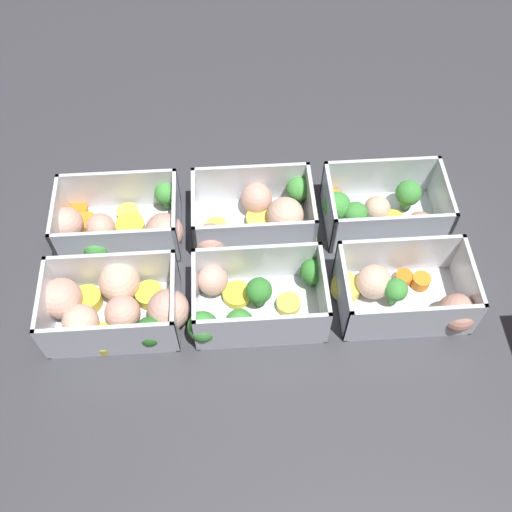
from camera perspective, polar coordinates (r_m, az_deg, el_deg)
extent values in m
plane|color=#38383D|center=(0.80, 0.00, -0.97)|extent=(4.00, 4.00, 0.00)
cube|color=silver|center=(0.86, 11.83, 3.46)|extent=(0.16, 0.10, 0.00)
cube|color=silver|center=(0.86, 11.62, 7.38)|extent=(0.16, 0.01, 0.07)
cube|color=silver|center=(0.80, 12.84, 2.09)|extent=(0.16, 0.00, 0.07)
cube|color=silver|center=(0.85, 17.27, 4.98)|extent=(0.01, 0.10, 0.07)
cube|color=silver|center=(0.82, 6.92, 4.63)|extent=(0.01, 0.10, 0.07)
sphere|color=beige|center=(0.84, 11.46, 4.46)|extent=(0.04, 0.04, 0.04)
cylinder|color=#519448|center=(0.83, 9.29, 3.23)|extent=(0.01, 0.01, 0.01)
sphere|color=#42933D|center=(0.82, 9.47, 4.03)|extent=(0.03, 0.03, 0.03)
cylinder|color=yellow|center=(0.84, 12.83, 3.17)|extent=(0.04, 0.04, 0.02)
cylinder|color=#519448|center=(0.87, 14.03, 4.93)|extent=(0.01, 0.01, 0.02)
sphere|color=#42933D|center=(0.85, 14.32, 5.85)|extent=(0.04, 0.04, 0.04)
cylinder|color=#519448|center=(0.84, 7.54, 3.91)|extent=(0.01, 0.01, 0.01)
sphere|color=#42933D|center=(0.82, 7.69, 4.78)|extent=(0.04, 0.04, 0.04)
sphere|color=tan|center=(0.84, 15.31, 2.87)|extent=(0.05, 0.05, 0.04)
cylinder|color=orange|center=(0.86, 7.34, 5.44)|extent=(0.03, 0.03, 0.01)
cube|color=silver|center=(0.83, -0.29, 2.91)|extent=(0.16, 0.10, 0.00)
cube|color=silver|center=(0.84, -0.51, 6.94)|extent=(0.16, 0.01, 0.07)
cube|color=silver|center=(0.78, -0.08, 1.45)|extent=(0.16, 0.00, 0.07)
cube|color=silver|center=(0.81, 5.19, 4.56)|extent=(0.01, 0.10, 0.07)
cube|color=silver|center=(0.81, -5.82, 4.00)|extent=(0.01, 0.10, 0.07)
sphere|color=tan|center=(0.79, -4.40, 1.50)|extent=(0.06, 0.06, 0.05)
cylinder|color=orange|center=(0.81, -0.63, 1.82)|extent=(0.04, 0.04, 0.01)
sphere|color=#D19E8C|center=(0.83, 0.05, 5.51)|extent=(0.05, 0.05, 0.04)
sphere|color=beige|center=(0.81, 2.79, 3.89)|extent=(0.05, 0.05, 0.05)
cylinder|color=#519448|center=(0.85, 3.97, 5.47)|extent=(0.01, 0.01, 0.02)
sphere|color=#42933D|center=(0.83, 4.05, 6.37)|extent=(0.03, 0.03, 0.03)
cylinder|color=#DBC647|center=(0.83, 0.41, 3.45)|extent=(0.04, 0.04, 0.02)
cylinder|color=#DBC647|center=(0.81, 4.59, 1.49)|extent=(0.04, 0.04, 0.01)
cylinder|color=#DBC647|center=(0.82, -3.82, 2.65)|extent=(0.04, 0.04, 0.02)
cube|color=silver|center=(0.84, -12.56, 2.21)|extent=(0.16, 0.10, 0.00)
cube|color=silver|center=(0.85, -12.77, 6.19)|extent=(0.16, 0.01, 0.07)
cube|color=silver|center=(0.79, -13.20, 0.74)|extent=(0.16, 0.00, 0.07)
cube|color=silver|center=(0.81, -7.57, 3.90)|extent=(0.01, 0.10, 0.07)
cube|color=silver|center=(0.84, -18.19, 3.20)|extent=(0.01, 0.10, 0.07)
cylinder|color=orange|center=(0.88, -16.52, 4.26)|extent=(0.03, 0.03, 0.01)
cylinder|color=#DBC647|center=(0.85, -12.11, 4.02)|extent=(0.04, 0.04, 0.01)
cylinder|color=orange|center=(0.86, -15.80, 3.12)|extent=(0.04, 0.04, 0.01)
cylinder|color=#519448|center=(0.82, -14.63, 0.07)|extent=(0.01, 0.01, 0.01)
sphere|color=#42933D|center=(0.80, -14.94, 0.88)|extent=(0.04, 0.04, 0.04)
cylinder|color=orange|center=(0.84, -17.29, 0.91)|extent=(0.03, 0.03, 0.02)
cylinder|color=yellow|center=(0.84, -11.88, 2.86)|extent=(0.05, 0.05, 0.01)
sphere|color=#D19E8C|center=(0.84, -17.58, 2.97)|extent=(0.05, 0.05, 0.04)
sphere|color=#D19E8C|center=(0.83, -14.57, 2.65)|extent=(0.05, 0.05, 0.04)
sphere|color=#D19E8C|center=(0.80, -8.74, 2.28)|extent=(0.05, 0.05, 0.05)
cylinder|color=#519448|center=(0.85, -8.47, 5.06)|extent=(0.01, 0.01, 0.02)
sphere|color=#42933D|center=(0.84, -8.64, 5.92)|extent=(0.03, 0.03, 0.03)
cube|color=silver|center=(0.79, 13.52, -4.18)|extent=(0.16, 0.10, 0.00)
cube|color=silver|center=(0.78, 13.30, 0.11)|extent=(0.16, 0.00, 0.07)
cube|color=silver|center=(0.74, 14.75, -6.22)|extent=(0.16, 0.01, 0.07)
cube|color=silver|center=(0.78, 19.44, -2.57)|extent=(0.01, 0.10, 0.07)
cube|color=silver|center=(0.74, 8.24, -3.35)|extent=(0.01, 0.10, 0.07)
sphere|color=tan|center=(0.77, 18.55, -5.14)|extent=(0.07, 0.07, 0.05)
cylinder|color=#519448|center=(0.78, 12.91, -3.89)|extent=(0.01, 0.01, 0.02)
sphere|color=#42933D|center=(0.76, 13.19, -3.15)|extent=(0.03, 0.03, 0.03)
sphere|color=beige|center=(0.77, 11.17, -2.43)|extent=(0.06, 0.06, 0.04)
cylinder|color=orange|center=(0.80, 15.43, -2.31)|extent=(0.03, 0.03, 0.02)
cylinder|color=orange|center=(0.80, 13.88, -2.02)|extent=(0.03, 0.03, 0.01)
cylinder|color=#DBC647|center=(0.77, 8.57, -2.97)|extent=(0.05, 0.05, 0.01)
cube|color=silver|center=(0.76, 0.32, -5.06)|extent=(0.16, 0.10, 0.00)
cube|color=silver|center=(0.76, 0.08, -0.61)|extent=(0.16, 0.00, 0.07)
cube|color=silver|center=(0.71, 0.60, -7.26)|extent=(0.16, 0.01, 0.07)
cube|color=silver|center=(0.74, 6.35, -3.47)|extent=(0.01, 0.10, 0.07)
cube|color=silver|center=(0.73, -5.74, -4.14)|extent=(0.01, 0.10, 0.07)
cylinder|color=#49883F|center=(0.76, 0.43, -4.09)|extent=(0.01, 0.01, 0.02)
sphere|color=#388433|center=(0.74, 0.44, -3.30)|extent=(0.03, 0.03, 0.03)
cylinder|color=#519448|center=(0.74, -1.56, -7.05)|extent=(0.01, 0.01, 0.01)
sphere|color=#42933D|center=(0.72, -1.59, -6.40)|extent=(0.04, 0.04, 0.04)
cylinder|color=#DBC647|center=(0.76, 3.10, -4.59)|extent=(0.04, 0.04, 0.01)
cylinder|color=yellow|center=(0.76, -1.83, -3.67)|extent=(0.04, 0.04, 0.01)
sphere|color=#D19E8C|center=(0.76, -4.15, -2.32)|extent=(0.05, 0.05, 0.04)
cylinder|color=#519448|center=(0.74, -4.95, -7.50)|extent=(0.01, 0.01, 0.02)
sphere|color=#42933D|center=(0.72, -5.07, -6.72)|extent=(0.04, 0.04, 0.04)
cylinder|color=#49883F|center=(0.77, 5.32, -2.24)|extent=(0.01, 0.01, 0.01)
sphere|color=#388433|center=(0.76, 5.44, -1.46)|extent=(0.03, 0.03, 0.03)
cube|color=silver|center=(0.78, -13.13, -5.67)|extent=(0.16, 0.10, 0.00)
cube|color=silver|center=(0.77, -13.36, -1.31)|extent=(0.16, 0.00, 0.07)
cube|color=silver|center=(0.72, -13.87, -7.86)|extent=(0.16, 0.01, 0.07)
cube|color=silver|center=(0.74, -7.67, -4.23)|extent=(0.01, 0.10, 0.07)
cube|color=silver|center=(0.77, -19.30, -4.67)|extent=(0.01, 0.10, 0.07)
cylinder|color=yellow|center=(0.77, -10.13, -3.66)|extent=(0.04, 0.04, 0.02)
cylinder|color=#407A37|center=(0.74, -9.85, -7.73)|extent=(0.01, 0.01, 0.01)
sphere|color=#2D7228|center=(0.73, -10.06, -7.08)|extent=(0.04, 0.04, 0.04)
cylinder|color=yellow|center=(0.76, -14.18, -7.62)|extent=(0.04, 0.04, 0.01)
sphere|color=beige|center=(0.77, -12.89, -2.41)|extent=(0.07, 0.07, 0.05)
sphere|color=#D19E8C|center=(0.74, -8.34, -5.09)|extent=(0.07, 0.07, 0.05)
cylinder|color=yellow|center=(0.78, -15.70, -3.98)|extent=(0.04, 0.04, 0.02)
sphere|color=beige|center=(0.76, -16.36, -6.03)|extent=(0.06, 0.06, 0.04)
sphere|color=#D19E8C|center=(0.75, -12.59, -5.27)|extent=(0.05, 0.05, 0.04)
sphere|color=#D19E8C|center=(0.77, -18.04, -3.85)|extent=(0.05, 0.05, 0.05)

